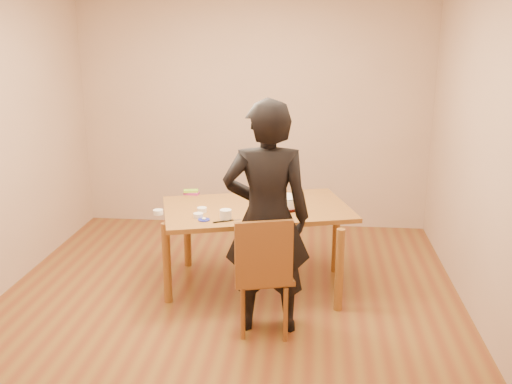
# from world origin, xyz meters

# --- Properties ---
(room_shell) EXTENTS (4.00, 4.50, 2.70)m
(room_shell) POSITION_xyz_m (0.00, 0.34, 1.35)
(room_shell) COLOR brown
(room_shell) RESTS_ON ground
(dining_table) EXTENTS (1.80, 1.36, 0.04)m
(dining_table) POSITION_xyz_m (0.21, 0.52, 0.73)
(dining_table) COLOR brown
(dining_table) RESTS_ON floor
(dining_chair) EXTENTS (0.46, 0.46, 0.04)m
(dining_chair) POSITION_xyz_m (0.36, -0.25, 0.45)
(dining_chair) COLOR brown
(dining_chair) RESTS_ON floor
(cake_plate) EXTENTS (0.28, 0.28, 0.02)m
(cake_plate) POSITION_xyz_m (0.46, 0.51, 0.76)
(cake_plate) COLOR red
(cake_plate) RESTS_ON dining_table
(cake) EXTENTS (0.24, 0.24, 0.08)m
(cake) POSITION_xyz_m (0.46, 0.51, 0.81)
(cake) COLOR white
(cake) RESTS_ON cake_plate
(frosting_dome) EXTENTS (0.23, 0.23, 0.03)m
(frosting_dome) POSITION_xyz_m (0.46, 0.51, 0.86)
(frosting_dome) COLOR white
(frosting_dome) RESTS_ON cake
(frosting_tub) EXTENTS (0.10, 0.10, 0.08)m
(frosting_tub) POSITION_xyz_m (-0.00, 0.15, 0.79)
(frosting_tub) COLOR white
(frosting_tub) RESTS_ON dining_table
(frosting_lid) EXTENTS (0.10, 0.10, 0.01)m
(frosting_lid) POSITION_xyz_m (-0.18, 0.12, 0.75)
(frosting_lid) COLOR #181F9C
(frosting_lid) RESTS_ON dining_table
(frosting_dollop) EXTENTS (0.04, 0.04, 0.02)m
(frosting_dollop) POSITION_xyz_m (-0.18, 0.12, 0.77)
(frosting_dollop) COLOR white
(frosting_dollop) RESTS_ON frosting_lid
(ramekin_green) EXTENTS (0.08, 0.08, 0.04)m
(ramekin_green) POSITION_xyz_m (-0.24, 0.18, 0.77)
(ramekin_green) COLOR white
(ramekin_green) RESTS_ON dining_table
(ramekin_yellow) EXTENTS (0.08, 0.08, 0.04)m
(ramekin_yellow) POSITION_xyz_m (-0.24, 0.33, 0.77)
(ramekin_yellow) COLOR white
(ramekin_yellow) RESTS_ON dining_table
(ramekin_multi) EXTENTS (0.08, 0.08, 0.04)m
(ramekin_multi) POSITION_xyz_m (-0.59, 0.23, 0.77)
(ramekin_multi) COLOR white
(ramekin_multi) RESTS_ON dining_table
(candy_box_pink) EXTENTS (0.14, 0.08, 0.02)m
(candy_box_pink) POSITION_xyz_m (-0.44, 0.85, 0.76)
(candy_box_pink) COLOR #DC3368
(candy_box_pink) RESTS_ON dining_table
(candy_box_green) EXTENTS (0.15, 0.09, 0.02)m
(candy_box_green) POSITION_xyz_m (-0.44, 0.86, 0.78)
(candy_box_green) COLOR green
(candy_box_green) RESTS_ON candy_box_pink
(spatula) EXTENTS (0.16, 0.09, 0.01)m
(spatula) POSITION_xyz_m (-0.02, 0.10, 0.75)
(spatula) COLOR black
(spatula) RESTS_ON dining_table
(person) EXTENTS (0.69, 0.48, 1.79)m
(person) POSITION_xyz_m (0.36, -0.21, 0.89)
(person) COLOR black
(person) RESTS_ON floor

